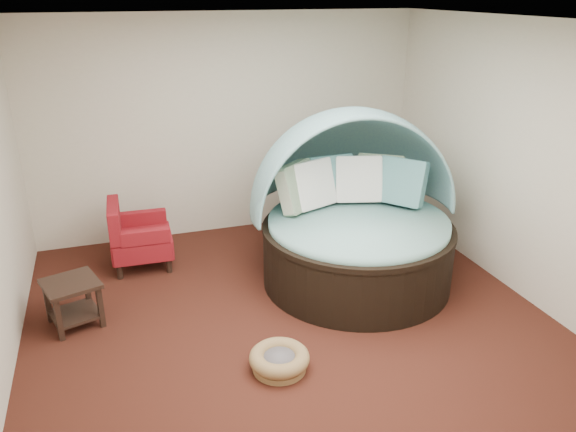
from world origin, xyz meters
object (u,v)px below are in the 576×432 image
object	(u,v)px
canopy_daybed	(355,204)
pet_basket	(279,360)
side_table	(73,297)
red_armchair	(137,237)

from	to	relation	value
canopy_daybed	pet_basket	world-z (taller)	canopy_daybed
pet_basket	side_table	distance (m)	2.12
canopy_daybed	side_table	size ratio (longest dim) A/B	3.90
pet_basket	side_table	bearing A→B (deg)	142.23
red_armchair	side_table	xyz separation A→B (m)	(-0.69, -1.09, -0.07)
canopy_daybed	side_table	world-z (taller)	canopy_daybed
red_armchair	side_table	size ratio (longest dim) A/B	1.32
red_armchair	pet_basket	bearing A→B (deg)	-65.44
canopy_daybed	side_table	distance (m)	3.02
canopy_daybed	red_armchair	world-z (taller)	canopy_daybed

